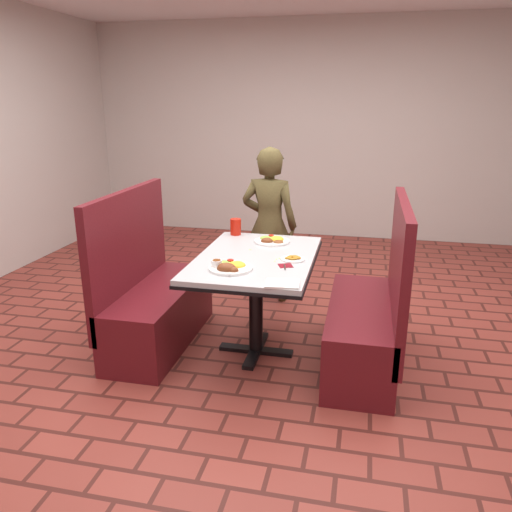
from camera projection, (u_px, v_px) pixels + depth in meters
name	position (u px, v px, depth m)	size (l,w,h in m)	color
room	(256.00, 81.00, 3.15)	(7.00, 7.04, 2.82)	brown
dining_table	(256.00, 269.00, 3.52)	(0.81, 1.21, 0.75)	silver
booth_bench_left	(153.00, 302.00, 3.78)	(0.47, 1.20, 1.17)	maroon
booth_bench_right	(368.00, 321.00, 3.45)	(0.47, 1.20, 1.17)	maroon
diner_person	(269.00, 225.00, 4.53)	(0.51, 0.34, 1.41)	brown
near_dinner_plate	(230.00, 265.00, 3.21)	(0.29, 0.29, 0.09)	white
far_dinner_plate	(272.00, 239.00, 3.82)	(0.27, 0.27, 0.07)	white
plantain_plate	(293.00, 259.00, 3.40)	(0.16, 0.16, 0.02)	white
maroon_napkin	(285.00, 266.00, 3.29)	(0.09, 0.09, 0.00)	maroon
spoon_utensil	(285.00, 267.00, 3.25)	(0.01, 0.12, 0.00)	silver
red_tumbler	(236.00, 227.00, 4.03)	(0.09, 0.09, 0.13)	red
paper_napkin	(282.00, 284.00, 2.95)	(0.20, 0.15, 0.01)	white
knife_utensil	(234.00, 271.00, 3.15)	(0.01, 0.18, 0.00)	silver
fork_utensil	(227.00, 269.00, 3.19)	(0.01, 0.15, 0.00)	silver
lettuce_shreds	(263.00, 254.00, 3.54)	(0.28, 0.32, 0.00)	#95C44E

